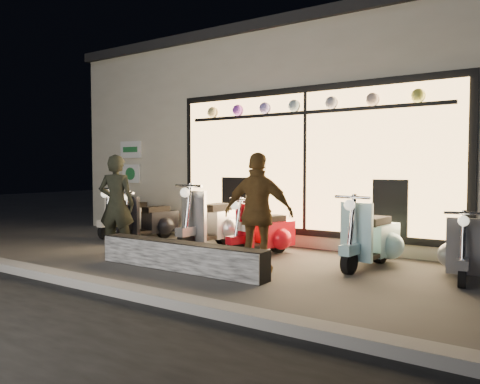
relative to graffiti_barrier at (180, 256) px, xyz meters
The scene contains 12 objects.
ground 0.69m from the graffiti_barrier, 100.86° to the left, with size 40.00×40.00×0.00m, color #383533.
kerb 1.36m from the graffiti_barrier, 95.27° to the right, with size 40.00×0.25×0.12m, color slate.
shop_building 5.95m from the graffiti_barrier, 91.23° to the left, with size 10.20×6.23×4.20m.
graffiti_barrier is the anchor object (origin of this frame).
scooter_silver 2.03m from the graffiti_barrier, 113.07° to the left, with size 0.50×1.53×1.10m.
scooter_red 1.77m from the graffiti_barrier, 76.35° to the left, with size 0.69×1.27×0.92m.
scooter_black 2.97m from the graffiti_barrier, 140.96° to the left, with size 0.61×1.32×0.94m.
scooter_cream 3.69m from the graffiti_barrier, 146.88° to the left, with size 0.44×1.37×0.99m.
scooter_blue 2.81m from the graffiti_barrier, 39.73° to the left, with size 0.56×1.43×1.02m.
scooter_grey 3.81m from the graffiti_barrier, 27.45° to the left, with size 0.47×1.22×0.87m.
man 1.90m from the graffiti_barrier, 166.89° to the left, with size 0.60×0.40×1.65m, color black.
woman 1.27m from the graffiti_barrier, 23.44° to the left, with size 0.96×0.40×1.65m, color brown.
Camera 1 is at (4.41, -5.59, 1.44)m, focal length 35.00 mm.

